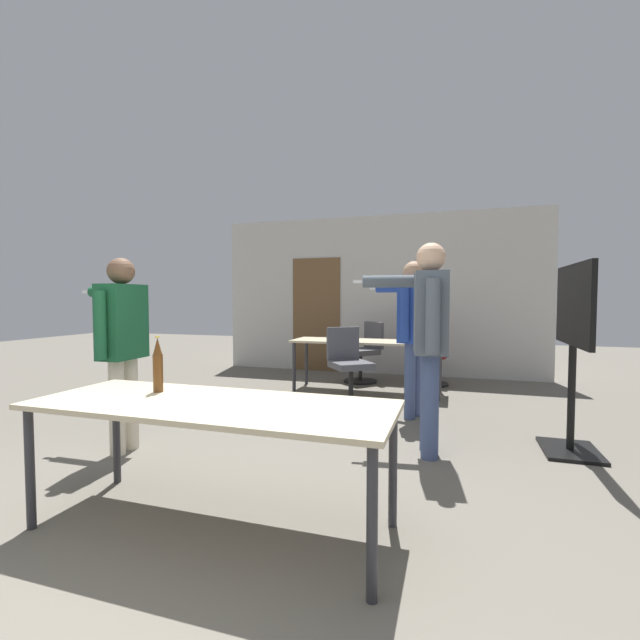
{
  "coord_description": "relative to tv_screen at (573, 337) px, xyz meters",
  "views": [
    {
      "loc": [
        1.3,
        -1.5,
        1.31
      ],
      "look_at": [
        0.04,
        2.53,
        1.1
      ],
      "focal_mm": 24.0,
      "sensor_mm": 36.0,
      "label": 1
    }
  ],
  "objects": [
    {
      "name": "ground_plane",
      "position": [
        -2.27,
        -2.56,
        -0.99
      ],
      "size": [
        24.0,
        24.0,
        0.0
      ],
      "primitive_type": "plane",
      "color": "#666056"
    },
    {
      "name": "back_wall",
      "position": [
        -2.3,
        3.4,
        0.38
      ],
      "size": [
        5.63,
        0.12,
        2.76
      ],
      "color": "beige",
      "rests_on": "ground_plane"
    },
    {
      "name": "conference_table_near",
      "position": [
        -2.26,
        -1.97,
        -0.33
      ],
      "size": [
        2.08,
        0.77,
        0.72
      ],
      "color": "#C6B793",
      "rests_on": "ground_plane"
    },
    {
      "name": "conference_table_far",
      "position": [
        -2.13,
        1.84,
        -0.33
      ],
      "size": [
        2.1,
        0.65,
        0.72
      ],
      "color": "#C6B793",
      "rests_on": "ground_plane"
    },
    {
      "name": "tv_screen",
      "position": [
        0.0,
        0.0,
        0.0
      ],
      "size": [
        0.44,
        1.07,
        1.6
      ],
      "rotation": [
        0.0,
        0.0,
        -1.57
      ],
      "color": "black",
      "rests_on": "ground_plane"
    },
    {
      "name": "person_left_plaid",
      "position": [
        -1.17,
        -0.41,
        0.08
      ],
      "size": [
        0.86,
        0.68,
        1.77
      ],
      "rotation": [
        0.0,
        0.0,
        1.69
      ],
      "color": "#3D4C75",
      "rests_on": "ground_plane"
    },
    {
      "name": "person_near_casual",
      "position": [
        -3.66,
        -1.13,
        0.01
      ],
      "size": [
        0.76,
        0.59,
        1.65
      ],
      "rotation": [
        0.0,
        0.0,
        1.61
      ],
      "color": "beige",
      "rests_on": "ground_plane"
    },
    {
      "name": "person_right_polo",
      "position": [
        -1.4,
        0.7,
        0.06
      ],
      "size": [
        0.72,
        0.72,
        1.72
      ],
      "rotation": [
        0.0,
        0.0,
        1.27
      ],
      "color": "#3D4C75",
      "rests_on": "ground_plane"
    },
    {
      "name": "office_chair_near_pushed",
      "position": [
        -1.36,
        2.62,
        -0.56
      ],
      "size": [
        0.57,
        0.52,
        0.93
      ],
      "rotation": [
        0.0,
        0.0,
        4.59
      ],
      "color": "black",
      "rests_on": "ground_plane"
    },
    {
      "name": "office_chair_mid_tucked",
      "position": [
        -2.23,
        1.18,
        -0.54
      ],
      "size": [
        0.67,
        0.69,
        0.94
      ],
      "rotation": [
        0.0,
        0.0,
        3.79
      ],
      "color": "black",
      "rests_on": "ground_plane"
    },
    {
      "name": "office_chair_side_rolled",
      "position": [
        -2.31,
        2.55,
        -0.54
      ],
      "size": [
        0.68,
        0.69,
        0.94
      ],
      "rotation": [
        0.0,
        0.0,
        2.41
      ],
      "color": "black",
      "rests_on": "ground_plane"
    },
    {
      "name": "beer_bottle",
      "position": [
        -2.73,
        -1.84,
        -0.1
      ],
      "size": [
        0.06,
        0.06,
        0.35
      ],
      "color": "#563314",
      "rests_on": "conference_table_near"
    }
  ]
}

